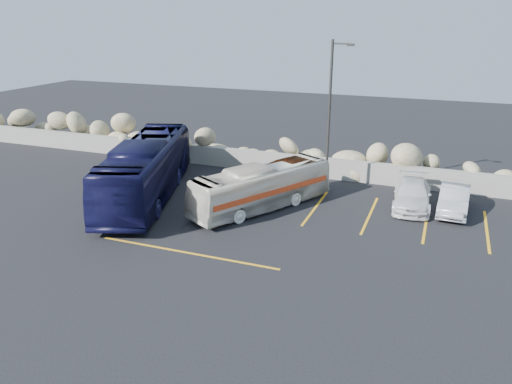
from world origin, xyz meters
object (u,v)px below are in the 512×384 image
(lamppost, at_px, (330,114))
(car_b, at_px, (454,200))
(car_c, at_px, (412,195))
(tour_coach, at_px, (146,169))
(vintage_bus, at_px, (262,187))

(lamppost, xyz_separation_m, car_b, (6.47, -0.62, -3.66))
(lamppost, relative_size, car_c, 1.83)
(lamppost, distance_m, tour_coach, 9.99)
(lamppost, bearing_deg, car_b, -5.45)
(vintage_bus, distance_m, car_b, 9.39)
(lamppost, xyz_separation_m, car_c, (4.51, -0.61, -3.66))
(vintage_bus, xyz_separation_m, tour_coach, (-6.20, -0.66, 0.44))
(lamppost, height_order, tour_coach, lamppost)
(vintage_bus, height_order, car_c, vintage_bus)
(lamppost, distance_m, car_b, 7.46)
(lamppost, relative_size, tour_coach, 0.72)
(lamppost, xyz_separation_m, vintage_bus, (-2.45, -3.52, -3.20))
(car_b, height_order, car_c, car_b)
(lamppost, relative_size, vintage_bus, 1.01)
(vintage_bus, distance_m, car_c, 7.56)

